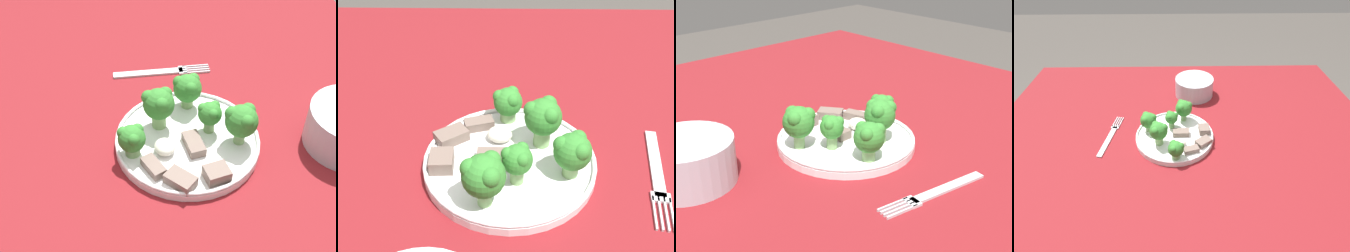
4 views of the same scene
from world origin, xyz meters
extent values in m
cube|color=maroon|center=(0.00, 0.00, 0.75)|extent=(1.21, 1.06, 0.03)
cylinder|color=brown|center=(0.55, -0.47, 0.37)|extent=(0.06, 0.06, 0.73)
cylinder|color=white|center=(-0.03, 0.05, 0.77)|extent=(0.23, 0.23, 0.01)
torus|color=white|center=(-0.03, 0.05, 0.78)|extent=(0.23, 0.23, 0.01)
cube|color=silver|center=(-0.23, 0.04, 0.76)|extent=(0.04, 0.13, 0.00)
cube|color=silver|center=(-0.22, 0.10, 0.76)|extent=(0.03, 0.02, 0.00)
cube|color=silver|center=(-0.20, 0.13, 0.76)|extent=(0.01, 0.05, 0.00)
cube|color=silver|center=(-0.21, 0.13, 0.76)|extent=(0.01, 0.05, 0.00)
cube|color=silver|center=(-0.22, 0.13, 0.76)|extent=(0.01, 0.05, 0.00)
cube|color=silver|center=(-0.22, 0.13, 0.76)|extent=(0.01, 0.05, 0.00)
cylinder|color=#B7BCC6|center=(0.04, 0.29, 0.79)|extent=(0.14, 0.14, 0.07)
cylinder|color=silver|center=(0.04, 0.29, 0.79)|extent=(0.11, 0.11, 0.05)
cylinder|color=#7FA866|center=(-0.11, 0.07, 0.78)|extent=(0.02, 0.02, 0.02)
sphere|color=#337F2D|center=(-0.11, 0.07, 0.81)|extent=(0.05, 0.05, 0.05)
sphere|color=#337F2D|center=(-0.09, 0.07, 0.82)|extent=(0.02, 0.02, 0.02)
sphere|color=#337F2D|center=(-0.11, 0.09, 0.82)|extent=(0.02, 0.02, 0.02)
sphere|color=#337F2D|center=(-0.11, 0.06, 0.82)|extent=(0.02, 0.02, 0.02)
cylinder|color=#7FA866|center=(-0.07, 0.01, 0.79)|extent=(0.02, 0.02, 0.03)
sphere|color=#337F2D|center=(-0.07, 0.01, 0.82)|extent=(0.05, 0.05, 0.05)
sphere|color=#337F2D|center=(-0.06, 0.01, 0.83)|extent=(0.02, 0.02, 0.02)
sphere|color=#337F2D|center=(-0.08, 0.03, 0.83)|extent=(0.02, 0.02, 0.02)
sphere|color=#337F2D|center=(-0.08, 0.00, 0.83)|extent=(0.02, 0.02, 0.02)
cylinder|color=#7FA866|center=(-0.04, 0.09, 0.78)|extent=(0.02, 0.02, 0.02)
sphere|color=#337F2D|center=(-0.04, 0.09, 0.81)|extent=(0.04, 0.04, 0.04)
sphere|color=#337F2D|center=(-0.03, 0.09, 0.82)|extent=(0.02, 0.02, 0.02)
sphere|color=#337F2D|center=(-0.04, 0.10, 0.82)|extent=(0.02, 0.02, 0.02)
sphere|color=#337F2D|center=(-0.04, 0.08, 0.82)|extent=(0.02, 0.02, 0.02)
cylinder|color=#7FA866|center=(-0.02, -0.04, 0.78)|extent=(0.02, 0.02, 0.02)
sphere|color=#337F2D|center=(-0.02, -0.04, 0.80)|extent=(0.04, 0.04, 0.04)
sphere|color=#337F2D|center=(-0.01, -0.04, 0.81)|extent=(0.02, 0.02, 0.02)
sphere|color=#337F2D|center=(-0.03, -0.03, 0.81)|extent=(0.02, 0.02, 0.02)
sphere|color=#337F2D|center=(-0.03, -0.05, 0.81)|extent=(0.02, 0.02, 0.02)
cylinder|color=#7FA866|center=(0.00, 0.12, 0.79)|extent=(0.02, 0.02, 0.03)
sphere|color=#337F2D|center=(0.00, 0.12, 0.82)|extent=(0.05, 0.05, 0.05)
sphere|color=#337F2D|center=(0.01, 0.12, 0.83)|extent=(0.02, 0.02, 0.02)
sphere|color=#337F2D|center=(-0.01, 0.14, 0.83)|extent=(0.02, 0.02, 0.02)
sphere|color=#337F2D|center=(-0.01, 0.11, 0.83)|extent=(0.02, 0.02, 0.02)
cube|color=#756056|center=(-0.01, 0.05, 0.78)|extent=(0.05, 0.03, 0.01)
cube|color=#756056|center=(0.05, 0.01, 0.78)|extent=(0.05, 0.05, 0.02)
cube|color=#756056|center=(0.02, -0.02, 0.78)|extent=(0.05, 0.03, 0.01)
cube|color=#756056|center=(0.06, 0.06, 0.78)|extent=(0.03, 0.04, 0.02)
ellipsoid|color=silver|center=(-0.01, 0.01, 0.78)|extent=(0.04, 0.03, 0.02)
camera|label=1|loc=(0.46, -0.14, 1.30)|focal=50.00mm
camera|label=2|loc=(-0.03, 0.44, 1.13)|focal=42.00mm
camera|label=3|loc=(-0.54, 0.53, 1.12)|focal=50.00mm
camera|label=4|loc=(-0.02, -0.54, 1.29)|focal=28.00mm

